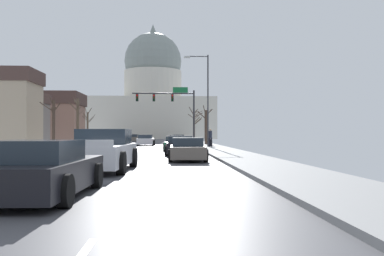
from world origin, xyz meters
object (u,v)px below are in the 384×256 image
(sedan_near_03, at_px, (179,146))
(pickup_truck_near_05, at_px, (101,152))
(sedan_near_00, at_px, (146,140))
(sedan_oncoming_00, at_px, (105,139))
(sedan_near_02, at_px, (177,144))
(sedan_near_06, at_px, (39,170))
(sedan_oncoming_01, at_px, (133,138))
(sedan_near_04, at_px, (187,150))
(sedan_oncoming_02, at_px, (119,138))
(signal_gantry, at_px, (172,103))
(pedestrian_00, at_px, (210,137))
(bicycle_parked, at_px, (211,143))
(sedan_oncoming_03, at_px, (126,137))
(sedan_near_01, at_px, (176,141))
(street_lamp_right, at_px, (205,93))

(sedan_near_03, height_order, pickup_truck_near_05, pickup_truck_near_05)
(sedan_near_00, xyz_separation_m, sedan_oncoming_00, (-6.85, 14.31, -0.03))
(sedan_near_02, bearing_deg, sedan_oncoming_00, 109.39)
(sedan_near_00, relative_size, sedan_oncoming_00, 1.00)
(sedan_near_06, relative_size, sedan_oncoming_01, 1.05)
(sedan_near_04, relative_size, sedan_oncoming_01, 1.03)
(sedan_oncoming_02, bearing_deg, sedan_oncoming_01, -69.89)
(pickup_truck_near_05, distance_m, sedan_oncoming_00, 47.71)
(sedan_oncoming_02, bearing_deg, signal_gantry, -71.26)
(sedan_oncoming_02, bearing_deg, sedan_oncoming_00, -89.40)
(pedestrian_00, height_order, bicycle_parked, pedestrian_00)
(sedan_oncoming_01, bearing_deg, signal_gantry, -71.89)
(pickup_truck_near_05, bearing_deg, pedestrian_00, 75.02)
(pickup_truck_near_05, bearing_deg, sedan_oncoming_01, 93.76)
(sedan_near_00, height_order, sedan_oncoming_01, sedan_near_00)
(sedan_oncoming_03, bearing_deg, sedan_near_00, -81.50)
(sedan_near_00, height_order, sedan_oncoming_03, sedan_near_00)
(sedan_near_00, relative_size, sedan_near_03, 1.03)
(sedan_near_03, bearing_deg, sedan_near_06, -101.06)
(sedan_oncoming_01, bearing_deg, sedan_oncoming_02, 110.11)
(signal_gantry, xyz_separation_m, sedan_oncoming_03, (-10.08, 42.53, -4.74))
(sedan_oncoming_02, relative_size, pedestrian_00, 2.68)
(sedan_near_03, height_order, pedestrian_00, pedestrian_00)
(sedan_near_06, relative_size, sedan_oncoming_03, 1.05)
(sedan_near_00, height_order, sedan_near_01, sedan_near_01)
(sedan_near_04, bearing_deg, bicycle_parked, 80.71)
(sedan_near_06, height_order, bicycle_parked, sedan_near_06)
(sedan_near_00, relative_size, bicycle_parked, 2.49)
(sedan_near_01, height_order, sedan_near_02, sedan_near_01)
(sedan_near_04, bearing_deg, pickup_truck_near_05, -121.86)
(street_lamp_right, distance_m, sedan_near_01, 5.64)
(sedan_near_03, bearing_deg, sedan_near_01, 89.96)
(street_lamp_right, relative_size, sedan_near_06, 1.87)
(sedan_near_00, distance_m, sedan_near_01, 8.02)
(sedan_oncoming_03, bearing_deg, sedan_oncoming_01, -81.30)
(sedan_oncoming_00, bearing_deg, sedan_near_00, -64.40)
(sedan_near_06, distance_m, pedestrian_00, 31.94)
(sedan_near_03, height_order, sedan_oncoming_02, sedan_oncoming_02)
(sedan_near_01, xyz_separation_m, sedan_oncoming_00, (-10.25, 21.57, -0.03))
(bicycle_parked, bearing_deg, sedan_near_04, -99.29)
(signal_gantry, relative_size, sedan_oncoming_00, 1.80)
(sedan_near_02, xyz_separation_m, sedan_oncoming_00, (-10.19, 28.96, 0.02))
(sedan_near_06, height_order, sedan_oncoming_02, sedan_near_06)
(sedan_near_06, xyz_separation_m, sedan_oncoming_01, (-3.53, 64.46, 0.01))
(sedan_oncoming_01, bearing_deg, pickup_truck_near_05, -86.24)
(pickup_truck_near_05, distance_m, pedestrian_00, 25.33)
(sedan_near_06, bearing_deg, sedan_near_01, 83.82)
(sedan_near_03, bearing_deg, sedan_oncoming_02, 100.59)
(sedan_near_01, distance_m, bicycle_parked, 3.49)
(sedan_oncoming_01, bearing_deg, sedan_near_00, -81.67)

